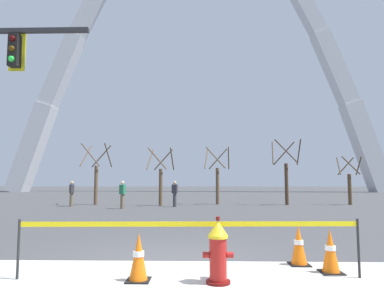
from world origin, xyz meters
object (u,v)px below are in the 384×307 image
traffic_cone_mid_sidewalk (299,245)px  pedestrian_walking_left (175,194)px  pedestrian_standing_center (122,194)px  fire_hydrant (218,252)px  monument_arch (197,56)px  traffic_cone_curb_edge (330,251)px  pedestrian_walking_right (72,193)px  traffic_cone_by_hydrant (139,257)px

traffic_cone_mid_sidewalk → pedestrian_walking_left: size_ratio=0.46×
pedestrian_walking_left → pedestrian_standing_center: 3.33m
fire_hydrant → monument_arch: 52.38m
traffic_cone_mid_sidewalk → traffic_cone_curb_edge: size_ratio=1.00×
pedestrian_walking_left → pedestrian_standing_center: (-2.88, -1.68, 0.00)m
traffic_cone_curb_edge → pedestrian_walking_left: size_ratio=0.46×
pedestrian_walking_right → fire_hydrant: bearing=-62.1°
traffic_cone_by_hydrant → monument_arch: bearing=89.5°
traffic_cone_curb_edge → pedestrian_standing_center: 14.92m
traffic_cone_curb_edge → pedestrian_walking_right: pedestrian_walking_right is taller
pedestrian_walking_left → traffic_cone_by_hydrant: bearing=-87.6°
pedestrian_standing_center → pedestrian_walking_right: bearing=153.2°
monument_arch → pedestrian_standing_center: 40.09m
fire_hydrant → traffic_cone_by_hydrant: size_ratio=1.36×
fire_hydrant → pedestrian_standing_center: bearing=108.7°
pedestrian_walking_left → pedestrian_walking_right: 6.54m
traffic_cone_curb_edge → traffic_cone_mid_sidewalk: bearing=125.7°
traffic_cone_mid_sidewalk → pedestrian_walking_left: 14.91m
fire_hydrant → monument_arch: size_ratio=0.02×
traffic_cone_by_hydrant → pedestrian_standing_center: bearing=104.2°
traffic_cone_by_hydrant → traffic_cone_mid_sidewalk: 2.94m
traffic_cone_mid_sidewalk → monument_arch: size_ratio=0.01×
pedestrian_walking_left → traffic_cone_mid_sidewalk: bearing=-76.9°
monument_arch → pedestrian_walking_left: (-1.07, -32.03, -21.32)m
fire_hydrant → traffic_cone_by_hydrant: fire_hydrant is taller
traffic_cone_mid_sidewalk → traffic_cone_curb_edge: 0.64m
pedestrian_walking_right → traffic_cone_by_hydrant: bearing=-65.5°
traffic_cone_curb_edge → fire_hydrant: bearing=-162.2°
fire_hydrant → pedestrian_walking_left: bearing=96.8°
traffic_cone_by_hydrant → monument_arch: monument_arch is taller
pedestrian_walking_right → traffic_cone_mid_sidewalk: bearing=-56.0°
pedestrian_walking_left → pedestrian_walking_right: size_ratio=1.00×
traffic_cone_curb_edge → pedestrian_walking_left: (-3.76, 15.04, 0.46)m
traffic_cone_curb_edge → pedestrian_standing_center: (-6.63, 13.35, 0.46)m
monument_arch → traffic_cone_by_hydrant: bearing=-90.5°
pedestrian_standing_center → pedestrian_walking_left: bearing=30.3°
monument_arch → pedestrian_walking_left: monument_arch is taller
fire_hydrant → pedestrian_walking_right: pedestrian_walking_right is taller
traffic_cone_curb_edge → pedestrian_walking_left: bearing=104.0°
pedestrian_walking_left → pedestrian_walking_right: bearing=178.5°
fire_hydrant → traffic_cone_curb_edge: (1.91, 0.61, -0.11)m
traffic_cone_curb_edge → pedestrian_standing_center: bearing=116.4°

